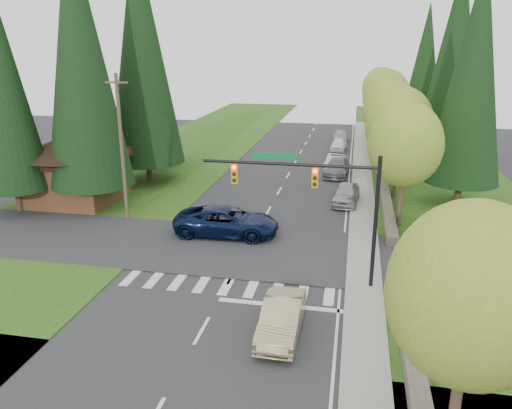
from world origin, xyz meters
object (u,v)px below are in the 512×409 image
(parked_car_d, at_px, (339,144))
(suv_navy, at_px, (227,221))
(parked_car_c, at_px, (335,162))
(parked_car_b, at_px, (337,167))
(sedan_champagne, at_px, (282,318))
(parked_car_a, at_px, (346,194))
(parked_car_e, at_px, (340,136))

(parked_car_d, bearing_deg, suv_navy, -97.74)
(parked_car_c, bearing_deg, parked_car_b, -74.83)
(sedan_champagne, distance_m, parked_car_a, 19.26)
(sedan_champagne, bearing_deg, parked_car_d, 89.36)
(sedan_champagne, distance_m, parked_car_e, 45.82)
(suv_navy, relative_size, parked_car_a, 1.44)
(parked_car_b, bearing_deg, parked_car_a, -78.99)
(parked_car_e, bearing_deg, parked_car_a, -86.94)
(parked_car_d, bearing_deg, parked_car_b, -84.66)
(parked_car_a, relative_size, parked_car_c, 1.07)
(parked_car_a, height_order, parked_car_e, parked_car_a)
(parked_car_c, xyz_separation_m, parked_car_d, (0.00, 9.52, -0.01))
(parked_car_b, bearing_deg, parked_car_d, 95.47)
(parked_car_a, relative_size, parked_car_b, 0.87)
(parked_car_d, bearing_deg, parked_car_a, -82.31)
(parked_car_b, relative_size, parked_car_c, 1.23)
(sedan_champagne, relative_size, parked_car_b, 0.87)
(sedan_champagne, xyz_separation_m, parked_car_c, (0.81, 30.38, -0.05))
(sedan_champagne, xyz_separation_m, parked_car_e, (0.81, 45.81, -0.12))
(parked_car_a, bearing_deg, parked_car_e, 97.66)
(parked_car_a, height_order, parked_car_d, parked_car_a)
(parked_car_c, bearing_deg, parked_car_e, 97.91)
(suv_navy, distance_m, parked_car_b, 18.23)
(parked_car_b, xyz_separation_m, parked_car_c, (-0.32, 2.47, -0.06))
(suv_navy, xyz_separation_m, parked_car_c, (5.96, 19.59, -0.21))
(parked_car_a, xyz_separation_m, parked_car_c, (-1.40, 11.25, -0.08))
(parked_car_a, distance_m, parked_car_b, 8.85)
(suv_navy, bearing_deg, sedan_champagne, -156.15)
(parked_car_c, relative_size, parked_car_e, 0.98)
(parked_car_b, xyz_separation_m, parked_car_d, (-0.32, 11.99, -0.07))
(suv_navy, xyz_separation_m, parked_car_a, (7.36, 8.34, -0.14))
(sedan_champagne, bearing_deg, suv_navy, 116.06)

